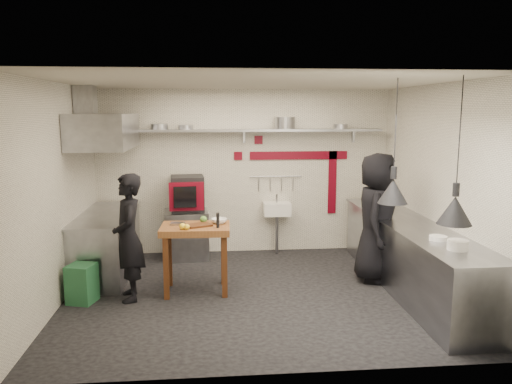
{
  "coord_description": "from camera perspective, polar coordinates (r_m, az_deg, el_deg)",
  "views": [
    {
      "loc": [
        -0.57,
        -6.41,
        2.45
      ],
      "look_at": [
        0.04,
        0.3,
        1.34
      ],
      "focal_mm": 35.0,
      "sensor_mm": 36.0,
      "label": 1
    }
  ],
  "objects": [
    {
      "name": "chef_right",
      "position": [
        7.36,
        13.6,
        -2.86
      ],
      "size": [
        0.92,
        1.07,
        1.86
      ],
      "primitive_type": "imported",
      "rotation": [
        0.0,
        0.0,
        1.14
      ],
      "color": "black",
      "rests_on": "floor"
    },
    {
      "name": "steel_tray",
      "position": [
        6.83,
        -8.95,
        -3.59
      ],
      "size": [
        0.2,
        0.15,
        0.03
      ],
      "primitive_type": "cube",
      "rotation": [
        0.0,
        0.0,
        -0.12
      ],
      "color": "gray",
      "rests_on": "prep_table"
    },
    {
      "name": "pan_right",
      "position": [
        8.62,
        9.63,
        7.4
      ],
      "size": [
        0.29,
        0.29,
        0.08
      ],
      "primitive_type": "cylinder",
      "rotation": [
        0.0,
        0.0,
        -0.28
      ],
      "color": "gray",
      "rests_on": "back_shelf"
    },
    {
      "name": "plate_stack",
      "position": [
        5.94,
        22.04,
        -5.64
      ],
      "size": [
        0.28,
        0.28,
        0.11
      ],
      "primitive_type": "cylinder",
      "rotation": [
        0.0,
        0.0,
        -0.33
      ],
      "color": "white",
      "rests_on": "counter_right_top"
    },
    {
      "name": "back_shelf",
      "position": [
        8.36,
        -1.32,
        7.06
      ],
      "size": [
        4.6,
        0.34,
        0.04
      ],
      "primitive_type": "cube",
      "color": "gray",
      "rests_on": "wall_back"
    },
    {
      "name": "counter_left",
      "position": [
        7.88,
        -16.7,
        -5.77
      ],
      "size": [
        0.7,
        1.9,
        0.9
      ],
      "primitive_type": "cube",
      "color": "gray",
      "rests_on": "floor"
    },
    {
      "name": "hand_sink",
      "position": [
        8.57,
        2.38,
        -1.92
      ],
      "size": [
        0.46,
        0.34,
        0.22
      ],
      "primitive_type": "cube",
      "color": "white",
      "rests_on": "wall_back"
    },
    {
      "name": "wall_back",
      "position": [
        8.59,
        -1.39,
        2.3
      ],
      "size": [
        5.0,
        0.04,
        2.8
      ],
      "primitive_type": "cube",
      "color": "beige",
      "rests_on": "floor"
    },
    {
      "name": "bowl",
      "position": [
        6.85,
        -4.23,
        -3.31
      ],
      "size": [
        0.26,
        0.26,
        0.07
      ],
      "primitive_type": "imported",
      "rotation": [
        0.0,
        0.0,
        -0.26
      ],
      "color": "white",
      "rests_on": "prep_table"
    },
    {
      "name": "green_bin",
      "position": [
        6.88,
        -19.27,
        -9.85
      ],
      "size": [
        0.39,
        0.39,
        0.5
      ],
      "primitive_type": "cube",
      "rotation": [
        0.0,
        0.0,
        -0.28
      ],
      "color": "#246239",
      "rests_on": "floor"
    },
    {
      "name": "red_tile_b",
      "position": [
        8.54,
        -2.06,
        4.15
      ],
      "size": [
        0.14,
        0.02,
        0.14
      ],
      "primitive_type": "cube",
      "color": "#600615",
      "rests_on": "wall_back"
    },
    {
      "name": "extractor_hood",
      "position": [
        7.62,
        -16.92,
        6.67
      ],
      "size": [
        0.78,
        1.6,
        0.5
      ],
      "primitive_type": "cube",
      "color": "gray",
      "rests_on": "ceiling"
    },
    {
      "name": "pan_far_left",
      "position": [
        8.37,
        -10.96,
        7.35
      ],
      "size": [
        0.35,
        0.35,
        0.09
      ],
      "primitive_type": "cylinder",
      "rotation": [
        0.0,
        0.0,
        0.28
      ],
      "color": "gray",
      "rests_on": "back_shelf"
    },
    {
      "name": "veg_ball",
      "position": [
        6.88,
        -6.03,
        -3.14
      ],
      "size": [
        0.12,
        0.12,
        0.1
      ],
      "primitive_type": "sphere",
      "rotation": [
        0.0,
        0.0,
        0.23
      ],
      "color": "#4E8131",
      "rests_on": "prep_table"
    },
    {
      "name": "small_bowl_right",
      "position": [
        6.31,
        20.09,
        -4.96
      ],
      "size": [
        0.24,
        0.24,
        0.05
      ],
      "primitive_type": "cylinder",
      "rotation": [
        0.0,
        0.0,
        0.16
      ],
      "color": "white",
      "rests_on": "counter_right_top"
    },
    {
      "name": "heat_lamp_far",
      "position": [
        5.54,
        22.15,
        4.32
      ],
      "size": [
        0.43,
        0.43,
        1.54
      ],
      "primitive_type": null,
      "rotation": [
        0.0,
        0.0,
        0.2
      ],
      "color": "black",
      "rests_on": "ceiling"
    },
    {
      "name": "heat_lamp_near",
      "position": [
        5.79,
        15.62,
        5.55
      ],
      "size": [
        0.35,
        0.35,
        1.4
      ],
      "primitive_type": null,
      "rotation": [
        0.0,
        0.0,
        0.04
      ],
      "color": "black",
      "rests_on": "ceiling"
    },
    {
      "name": "hood_duct",
      "position": [
        7.67,
        -18.92,
        9.58
      ],
      "size": [
        0.28,
        0.28,
        0.5
      ],
      "primitive_type": "cube",
      "color": "gray",
      "rests_on": "ceiling"
    },
    {
      "name": "shelf_bracket_left",
      "position": [
        8.59,
        -14.21,
        6.18
      ],
      "size": [
        0.04,
        0.06,
        0.24
      ],
      "primitive_type": "cube",
      "color": "gray",
      "rests_on": "wall_back"
    },
    {
      "name": "pepper_mill",
      "position": [
        6.58,
        -4.38,
        -3.24
      ],
      "size": [
        0.05,
        0.05,
        0.2
      ],
      "primitive_type": "cylinder",
      "rotation": [
        0.0,
        0.0,
        0.12
      ],
      "color": "black",
      "rests_on": "prep_table"
    },
    {
      "name": "counter_right",
      "position": [
        7.24,
        17.2,
        -7.12
      ],
      "size": [
        0.7,
        3.8,
        0.9
      ],
      "primitive_type": "cube",
      "color": "gray",
      "rests_on": "floor"
    },
    {
      "name": "red_tile_a",
      "position": [
        8.54,
        0.29,
        5.97
      ],
      "size": [
        0.14,
        0.02,
        0.14
      ],
      "primitive_type": "cube",
      "color": "#600615",
      "rests_on": "wall_back"
    },
    {
      "name": "cutting_board",
      "position": [
        6.71,
        -6.56,
        -3.79
      ],
      "size": [
        0.38,
        0.33,
        0.02
      ],
      "primitive_type": "cube",
      "rotation": [
        0.0,
        0.0,
        0.43
      ],
      "color": "#4C2611",
      "rests_on": "prep_table"
    },
    {
      "name": "lemon_b",
      "position": [
        6.52,
        -7.91,
        -3.97
      ],
      "size": [
        0.1,
        0.1,
        0.07
      ],
      "primitive_type": "sphere",
      "rotation": [
        0.0,
        0.0,
        -0.43
      ],
      "color": "yellow",
      "rests_on": "prep_table"
    },
    {
      "name": "sink_drain",
      "position": [
        8.63,
        2.4,
        -4.84
      ],
      "size": [
        0.06,
        0.06,
        0.66
      ],
      "primitive_type": "cylinder",
      "color": "gray",
      "rests_on": "floor"
    },
    {
      "name": "counter_right_top",
      "position": [
        7.13,
        17.38,
        -3.53
      ],
      "size": [
        0.76,
        3.9,
        0.03
      ],
      "primitive_type": "cube",
      "color": "gray",
      "rests_on": "counter_right"
    },
    {
      "name": "red_band_vert",
      "position": [
        8.84,
        8.7,
        1.09
      ],
      "size": [
        0.14,
        0.02,
        1.1
      ],
      "primitive_type": "cube",
      "color": "#600615",
      "rests_on": "wall_back"
    },
    {
      "name": "wall_right",
      "position": [
        7.18,
        20.14,
        0.36
      ],
      "size": [
        0.04,
        4.2,
        2.8
      ],
      "primitive_type": "cube",
      "color": "beige",
      "rests_on": "floor"
    },
    {
      "name": "floor",
      "position": [
        6.88,
        -0.13,
        -11.51
      ],
      "size": [
        5.0,
        5.0,
        0.0
      ],
      "primitive_type": "plane",
      "color": "black",
      "rests_on": "ground"
    },
    {
      "name": "chef_left",
      "position": [
        6.66,
        -14.37,
        -5.05
      ],
      "size": [
        0.52,
        0.67,
        1.66
      ],
      "primitive_type": "imported",
      "rotation": [
        0.0,
        0.0,
        -1.36
      ],
      "color": "black",
      "rests_on": "floor"
    },
    {
      "name": "wall_front",
      "position": [
        4.47,
        2.27,
        -4.24
      ],
      "size": [
        5.0,
        0.04,
        2.8
      ],
      "primitive_type": "cube",
      "color": "beige",
      "rests_on": "floor"
    },
    {
      "name": "counter_left_top",
      "position": [
        7.78,
        -16.86,
        -2.46
      ],
      "size": [
        0.76,
        2.0,
        0.03
      ],
      "primitive_type": "cube",
      "color": "gray",
      "rests_on": "counter_left"
    },
    {
      "name": "sink_tap",
      "position": [
        8.53,
        2.39,
        -0.74
      ],
      "size": [
        0.03,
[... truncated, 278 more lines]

